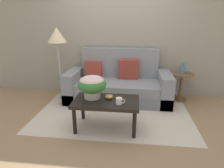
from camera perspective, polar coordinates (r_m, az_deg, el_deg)
The scene contains 11 objects.
ground_plane at distance 3.59m, azimuth 0.43°, elevation -8.81°, with size 14.00×14.00×0.00m, color #997A56.
wall_back at distance 4.36m, azimuth 2.25°, elevation 15.75°, with size 6.40×0.12×2.88m, color gray.
area_rug at distance 3.58m, azimuth 0.40°, elevation -8.83°, with size 2.75×1.71×0.01m, color beige.
couch at distance 4.11m, azimuth 1.79°, elevation -0.42°, with size 2.15×0.88×1.07m.
coffee_table at distance 2.98m, azimuth -1.76°, elevation -5.95°, with size 1.00×0.59×0.48m.
side_table at distance 4.28m, azimuth 19.78°, elevation 0.61°, with size 0.47×0.47×0.60m.
floor_lamp at distance 4.19m, azimuth -15.92°, elevation 12.58°, with size 0.39×0.39×1.51m.
potted_plant at distance 2.99m, azimuth -5.91°, elevation -0.17°, with size 0.44×0.44×0.36m.
coffee_mug at distance 2.81m, azimuth 2.14°, elevation -5.05°, with size 0.14×0.09×0.10m.
snack_bowl at distance 3.00m, azimuth -0.92°, elevation -3.73°, with size 0.12×0.12×0.06m.
table_vase at distance 4.21m, azimuth 20.12°, elevation 4.16°, with size 0.13×0.13×0.22m.
Camera 1 is at (0.35, -3.17, 1.64)m, focal length 30.92 mm.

